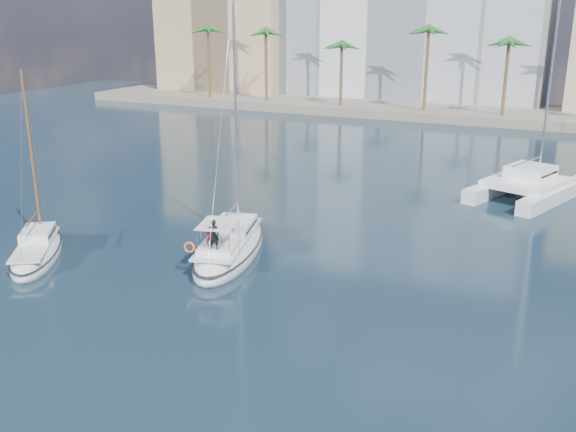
% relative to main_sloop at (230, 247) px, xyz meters
% --- Properties ---
extents(ground, '(160.00, 160.00, 0.00)m').
position_rel_main_sloop_xyz_m(ground, '(3.63, -0.96, -0.51)').
color(ground, black).
rests_on(ground, ground).
extents(quay, '(120.00, 14.00, 1.20)m').
position_rel_main_sloop_xyz_m(quay, '(3.63, 60.04, 0.09)').
color(quay, gray).
rests_on(quay, ground).
extents(building_modern, '(42.00, 16.00, 28.00)m').
position_rel_main_sloop_xyz_m(building_modern, '(-8.37, 72.04, 13.49)').
color(building_modern, silver).
rests_on(building_modern, ground).
extents(building_tan_left, '(22.00, 14.00, 22.00)m').
position_rel_main_sloop_xyz_m(building_tan_left, '(-38.37, 68.04, 10.49)').
color(building_tan_left, tan).
rests_on(building_tan_left, ground).
extents(palm_left, '(3.60, 3.60, 12.30)m').
position_rel_main_sloop_xyz_m(palm_left, '(-30.37, 56.04, 9.77)').
color(palm_left, brown).
rests_on(palm_left, ground).
extents(palm_centre, '(3.60, 3.60, 12.30)m').
position_rel_main_sloop_xyz_m(palm_centre, '(3.63, 56.04, 9.77)').
color(palm_centre, brown).
rests_on(palm_centre, ground).
extents(main_sloop, '(6.08, 11.24, 15.92)m').
position_rel_main_sloop_xyz_m(main_sloop, '(0.00, 0.00, 0.00)').
color(main_sloop, silver).
rests_on(main_sloop, ground).
extents(small_sloop, '(6.64, 8.16, 11.65)m').
position_rel_main_sloop_xyz_m(small_sloop, '(-10.17, -5.38, -0.08)').
color(small_sloop, silver).
rests_on(small_sloop, ground).
extents(catamaran, '(9.01, 12.39, 16.38)m').
position_rel_main_sloop_xyz_m(catamaran, '(15.12, 21.19, 0.62)').
color(catamaran, silver).
rests_on(catamaran, ground).
extents(seagull, '(0.97, 0.42, 0.18)m').
position_rel_main_sloop_xyz_m(seagull, '(-2.53, 2.05, -0.03)').
color(seagull, silver).
rests_on(seagull, ground).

